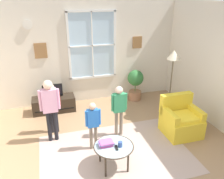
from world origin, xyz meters
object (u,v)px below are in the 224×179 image
book_stack (106,143)px  armchair (181,120)px  tv_stand (54,104)px  television (53,91)px  person_red_shirt (52,103)px  person_blue_shirt (93,121)px  cup (120,144)px  person_pink_shirt (50,104)px  remote_near_books (116,148)px  potted_plant_by_window (135,83)px  floor_lamp (173,62)px  person_green_shirt (119,105)px  coffee_table (114,147)px

book_stack → armchair: bearing=17.5°
tv_stand → armchair: bearing=-35.4°
tv_stand → television: size_ratio=2.16×
person_red_shirt → person_blue_shirt: 1.13m
cup → person_pink_shirt: (-1.11, 1.23, 0.36)m
person_red_shirt → remote_near_books: bearing=-58.0°
tv_stand → potted_plant_by_window: 2.40m
television → person_blue_shirt: 2.02m
floor_lamp → cup: bearing=-140.4°
television → person_green_shirt: person_green_shirt is taller
person_green_shirt → person_pink_shirt: 1.44m
person_pink_shirt → potted_plant_by_window: person_pink_shirt is taller
armchair → coffee_table: armchair is taller
cup → book_stack: bearing=155.7°
television → coffee_table: bearing=-70.5°
person_red_shirt → person_blue_shirt: person_red_shirt is taller
person_green_shirt → floor_lamp: bearing=17.6°
armchair → person_pink_shirt: 2.88m
tv_stand → book_stack: bearing=-72.6°
tv_stand → potted_plant_by_window: (2.37, 0.08, 0.34)m
coffee_table → person_blue_shirt: (-0.23, 0.64, 0.22)m
person_pink_shirt → cup: bearing=-47.9°
tv_stand → book_stack: size_ratio=4.00×
floor_lamp → remote_near_books: bearing=-141.1°
potted_plant_by_window → floor_lamp: bearing=-69.3°
cup → person_red_shirt: bearing=124.4°
cup → television: bearing=111.2°
armchair → potted_plant_by_window: bearing=98.7°
cup → person_red_shirt: 1.89m
armchair → person_red_shirt: (-2.73, 0.85, 0.41)m
person_blue_shirt → person_green_shirt: bearing=27.0°
armchair → person_green_shirt: 1.45m
cup → floor_lamp: (1.81, 1.50, 0.95)m
remote_near_books → person_blue_shirt: bearing=109.9°
floor_lamp → potted_plant_by_window: bearing=110.7°
remote_near_books → potted_plant_by_window: 3.07m
tv_stand → coffee_table: size_ratio=1.53×
television → coffee_table: television is taller
potted_plant_by_window → floor_lamp: 1.57m
cup → remote_near_books: 0.09m
person_green_shirt → floor_lamp: floor_lamp is taller
television → potted_plant_by_window: (2.37, 0.09, -0.06)m
book_stack → person_pink_shirt: (-0.89, 1.13, 0.37)m
person_pink_shirt → coffee_table: bearing=-49.4°
potted_plant_by_window → floor_lamp: size_ratio=0.53×
coffee_table → floor_lamp: floor_lamp is taller
person_pink_shirt → person_red_shirt: bearing=80.8°
remote_near_books → potted_plant_by_window: size_ratio=0.15×
cup → person_red_shirt: person_red_shirt is taller
person_red_shirt → potted_plant_by_window: 2.68m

